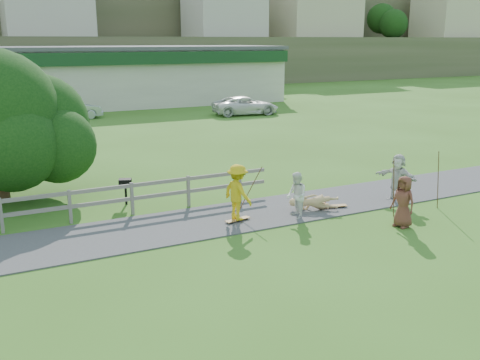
{
  "coord_description": "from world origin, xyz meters",
  "views": [
    {
      "loc": [
        -6.39,
        -13.5,
        5.66
      ],
      "look_at": [
        1.36,
        2.0,
        1.1
      ],
      "focal_mm": 40.0,
      "sensor_mm": 36.0,
      "label": 1
    }
  ],
  "objects": [
    {
      "name": "ground",
      "position": [
        0.0,
        0.0,
        0.0
      ],
      "size": [
        260.0,
        260.0,
        0.0
      ],
      "primitive_type": "plane",
      "color": "#38621C",
      "rests_on": "ground"
    },
    {
      "name": "helmet",
      "position": [
        4.21,
        1.26,
        0.13
      ],
      "size": [
        0.26,
        0.26,
        0.26
      ],
      "primitive_type": "sphere",
      "color": "#A21E06",
      "rests_on": "ground"
    },
    {
      "name": "path",
      "position": [
        0.0,
        1.5,
        0.02
      ],
      "size": [
        34.0,
        3.0,
        0.04
      ],
      "primitive_type": "cube",
      "color": "#3B3B3E",
      "rests_on": "ground"
    },
    {
      "name": "bbq",
      "position": [
        -1.9,
        4.5,
        0.47
      ],
      "size": [
        0.52,
        0.46,
        0.93
      ],
      "primitive_type": null,
      "rotation": [
        0.0,
        0.0,
        -0.35
      ],
      "color": "black",
      "rests_on": "ground"
    },
    {
      "name": "pole_rider",
      "position": [
        1.39,
        1.42,
        0.95
      ],
      "size": [
        0.03,
        0.03,
        1.91
      ],
      "primitive_type": "cylinder",
      "color": "#533521",
      "rests_on": "ground"
    },
    {
      "name": "spectator_c",
      "position": [
        5.2,
        -1.64,
        0.81
      ],
      "size": [
        0.68,
        0.89,
        1.63
      ],
      "primitive_type": "imported",
      "rotation": [
        0.0,
        0.0,
        4.93
      ],
      "color": "brown",
      "rests_on": "ground"
    },
    {
      "name": "car_silver",
      "position": [
        -0.12,
        26.68,
        0.74
      ],
      "size": [
        4.75,
        2.59,
        1.48
      ],
      "primitive_type": "imported",
      "rotation": [
        0.0,
        0.0,
        1.81
      ],
      "color": "#B4B5BC",
      "rests_on": "ground"
    },
    {
      "name": "car_white",
      "position": [
        12.57,
        23.46,
        0.71
      ],
      "size": [
        5.38,
        2.99,
        1.43
      ],
      "primitive_type": "imported",
      "rotation": [
        0.0,
        0.0,
        1.45
      ],
      "color": "white",
      "rests_on": "ground"
    },
    {
      "name": "spectator_d",
      "position": [
        6.95,
        0.55,
        0.87
      ],
      "size": [
        0.99,
        1.69,
        1.73
      ],
      "primitive_type": "imported",
      "rotation": [
        0.0,
        0.0,
        5.03
      ],
      "color": "silver",
      "rests_on": "ground"
    },
    {
      "name": "pole_spec_right",
      "position": [
        7.57,
        -0.74,
        1.02
      ],
      "size": [
        0.03,
        0.03,
        2.03
      ],
      "primitive_type": "cylinder",
      "color": "#533521",
      "rests_on": "ground"
    },
    {
      "name": "spectator_a",
      "position": [
        2.67,
        0.53,
        0.77
      ],
      "size": [
        0.71,
        0.84,
        1.54
      ],
      "primitive_type": "imported",
      "rotation": [
        0.0,
        0.0,
        4.53
      ],
      "color": "white",
      "rests_on": "ground"
    },
    {
      "name": "longboard_fallen",
      "position": [
        4.41,
        0.81,
        0.05
      ],
      "size": [
        0.94,
        0.44,
        0.1
      ],
      "primitive_type": null,
      "rotation": [
        0.0,
        0.0,
        -0.25
      ],
      "color": "#956230",
      "rests_on": "ground"
    },
    {
      "name": "strip_mall",
      "position": [
        4.0,
        34.94,
        2.58
      ],
      "size": [
        32.5,
        10.75,
        5.1
      ],
      "color": "#BCB7A5",
      "rests_on": "ground"
    },
    {
      "name": "fence",
      "position": [
        -4.62,
        3.3,
        0.72
      ],
      "size": [
        15.05,
        0.1,
        1.1
      ],
      "color": "#68655C",
      "rests_on": "ground"
    },
    {
      "name": "skater_rider",
      "position": [
        0.79,
        1.02,
        0.9
      ],
      "size": [
        0.95,
        1.3,
        1.8
      ],
      "primitive_type": "imported",
      "rotation": [
        0.0,
        0.0,
        1.83
      ],
      "color": "gold",
      "rests_on": "ground"
    },
    {
      "name": "skater_fallen",
      "position": [
        3.61,
        0.91,
        0.3
      ],
      "size": [
        1.14,
        1.64,
        0.6
      ],
      "primitive_type": "imported",
      "rotation": [
        0.0,
        0.0,
        1.07
      ],
      "color": "tan",
      "rests_on": "ground"
    },
    {
      "name": "pole_spec_left",
      "position": [
        5.58,
        -0.77,
        0.99
      ],
      "size": [
        0.03,
        0.03,
        1.98
      ],
      "primitive_type": "cylinder",
      "color": "#533521",
      "rests_on": "ground"
    },
    {
      "name": "longboard_rider",
      "position": [
        0.79,
        1.02,
        0.05
      ],
      "size": [
        0.91,
        0.39,
        0.1
      ],
      "primitive_type": null,
      "rotation": [
        0.0,
        0.0,
        0.2
      ],
      "color": "#956230",
      "rests_on": "ground"
    }
  ]
}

